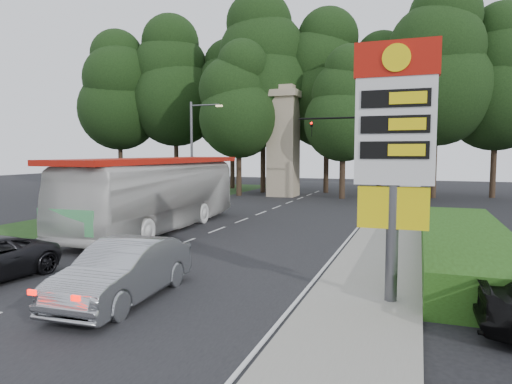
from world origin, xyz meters
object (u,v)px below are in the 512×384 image
(transit_bus, at_px, (157,194))
(sedan_silver, at_px, (124,271))
(streetlight_signs, at_px, (194,147))
(monument, at_px, (283,141))
(traffic_signal_mast, at_px, (361,144))
(gas_station_pylon, at_px, (395,137))

(transit_bus, xyz_separation_m, sedan_silver, (5.31, -10.23, -1.05))
(streetlight_signs, distance_m, transit_bus, 12.78)
(transit_bus, bearing_deg, monument, 84.41)
(traffic_signal_mast, distance_m, monument, 9.76)
(gas_station_pylon, relative_size, traffic_signal_mast, 0.95)
(gas_station_pylon, xyz_separation_m, monument, (-11.20, 28.01, 0.66))
(traffic_signal_mast, relative_size, streetlight_signs, 0.90)
(sedan_silver, bearing_deg, traffic_signal_mast, 78.67)
(streetlight_signs, bearing_deg, sedan_silver, -67.16)
(monument, xyz_separation_m, sedan_silver, (4.32, -30.09, -4.28))
(transit_bus, bearing_deg, sedan_silver, -65.29)
(streetlight_signs, height_order, transit_bus, streetlight_signs)
(traffic_signal_mast, relative_size, transit_bus, 0.54)
(gas_station_pylon, xyz_separation_m, transit_bus, (-12.19, 8.15, -2.57))
(traffic_signal_mast, distance_m, transit_bus, 16.59)
(monument, xyz_separation_m, transit_bus, (-0.99, -19.86, -3.23))
(streetlight_signs, height_order, monument, monument)
(gas_station_pylon, distance_m, monument, 30.17)
(traffic_signal_mast, height_order, streetlight_signs, streetlight_signs)
(monument, height_order, sedan_silver, monument)
(streetlight_signs, distance_m, monument, 9.44)
(traffic_signal_mast, bearing_deg, sedan_silver, -97.94)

